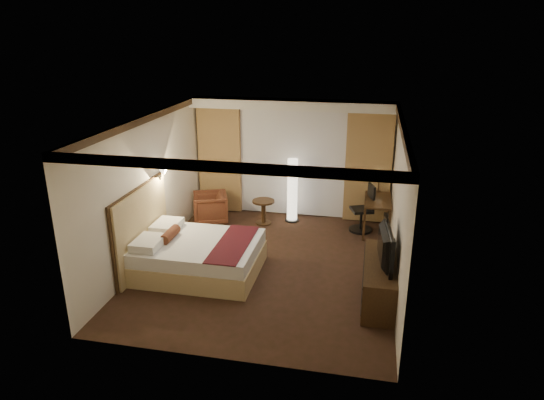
% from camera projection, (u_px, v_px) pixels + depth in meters
% --- Properties ---
extents(floor, '(4.50, 5.50, 0.01)m').
position_uv_depth(floor, '(268.00, 265.00, 8.98)').
color(floor, black).
rests_on(floor, ground).
extents(ceiling, '(4.50, 5.50, 0.01)m').
position_uv_depth(ceiling, '(267.00, 120.00, 8.07)').
color(ceiling, white).
rests_on(ceiling, back_wall).
extents(back_wall, '(4.50, 0.02, 2.70)m').
position_uv_depth(back_wall, '(293.00, 158.00, 11.06)').
color(back_wall, beige).
rests_on(back_wall, floor).
extents(left_wall, '(0.02, 5.50, 2.70)m').
position_uv_depth(left_wall, '(149.00, 189.00, 8.96)').
color(left_wall, beige).
rests_on(left_wall, floor).
extents(right_wall, '(0.02, 5.50, 2.70)m').
position_uv_depth(right_wall, '(399.00, 206.00, 8.09)').
color(right_wall, beige).
rests_on(right_wall, floor).
extents(crown_molding, '(4.50, 5.50, 0.12)m').
position_uv_depth(crown_molding, '(267.00, 124.00, 8.09)').
color(crown_molding, black).
rests_on(crown_molding, ceiling).
extents(soffit, '(4.50, 0.50, 0.20)m').
position_uv_depth(soffit, '(292.00, 105.00, 10.41)').
color(soffit, white).
rests_on(soffit, ceiling).
extents(curtain_sheer, '(2.48, 0.04, 2.45)m').
position_uv_depth(curtain_sheer, '(292.00, 163.00, 11.02)').
color(curtain_sheer, silver).
rests_on(curtain_sheer, back_wall).
extents(curtain_left_drape, '(1.00, 0.14, 2.45)m').
position_uv_depth(curtain_left_drape, '(220.00, 160.00, 11.29)').
color(curtain_left_drape, tan).
rests_on(curtain_left_drape, back_wall).
extents(curtain_right_drape, '(1.00, 0.14, 2.45)m').
position_uv_depth(curtain_right_drape, '(368.00, 168.00, 10.64)').
color(curtain_right_drape, tan).
rests_on(curtain_right_drape, back_wall).
extents(wall_sconce, '(0.24, 0.24, 0.24)m').
position_uv_depth(wall_sconce, '(163.00, 170.00, 9.14)').
color(wall_sconce, white).
rests_on(wall_sconce, left_wall).
extents(bed, '(2.10, 1.64, 0.62)m').
position_uv_depth(bed, '(199.00, 256.00, 8.64)').
color(bed, white).
rests_on(bed, floor).
extents(headboard, '(0.12, 1.94, 1.50)m').
position_uv_depth(headboard, '(142.00, 229.00, 8.70)').
color(headboard, tan).
rests_on(headboard, floor).
extents(armchair, '(0.90, 0.92, 0.75)m').
position_uv_depth(armchair, '(210.00, 206.00, 10.86)').
color(armchair, '#552319').
rests_on(armchair, floor).
extents(side_table, '(0.50, 0.50, 0.55)m').
position_uv_depth(side_table, '(264.00, 212.00, 10.82)').
color(side_table, black).
rests_on(side_table, floor).
extents(floor_lamp, '(0.31, 0.31, 1.46)m').
position_uv_depth(floor_lamp, '(292.00, 190.00, 10.82)').
color(floor_lamp, white).
rests_on(floor_lamp, floor).
extents(desk, '(0.55, 1.23, 0.75)m').
position_uv_depth(desk, '(377.00, 215.00, 10.38)').
color(desk, black).
rests_on(desk, floor).
extents(desk_lamp, '(0.18, 0.18, 0.34)m').
position_uv_depth(desk_lamp, '(379.00, 184.00, 10.63)').
color(desk_lamp, '#FFD899').
rests_on(desk_lamp, desk).
extents(office_chair, '(0.64, 0.64, 1.04)m').
position_uv_depth(office_chair, '(362.00, 208.00, 10.35)').
color(office_chair, black).
rests_on(office_chair, floor).
extents(dresser, '(0.50, 1.70, 0.66)m').
position_uv_depth(dresser, '(379.00, 280.00, 7.77)').
color(dresser, black).
rests_on(dresser, floor).
extents(television, '(0.77, 1.23, 0.15)m').
position_uv_depth(television, '(380.00, 242.00, 7.55)').
color(television, black).
rests_on(television, dresser).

